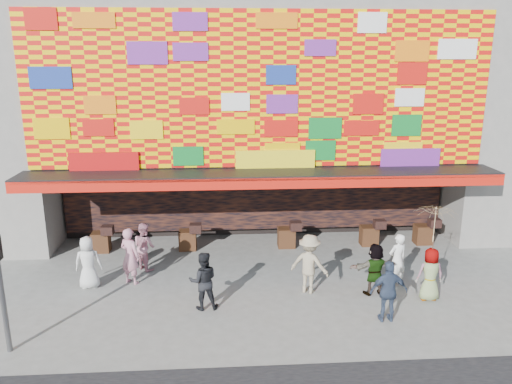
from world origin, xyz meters
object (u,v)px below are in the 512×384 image
Objects in this scene: ped_e at (389,291)px; ped_i at (144,246)px; ped_f at (375,269)px; ped_h at (397,260)px; ped_b at (130,256)px; ped_d at (309,264)px; ped_c at (203,281)px; ped_a at (88,262)px; parasol at (435,224)px; ped_g at (430,274)px.

ped_i is at bearing -28.94° from ped_e.
ped_f is 0.95m from ped_h.
ped_d is (5.22, -0.95, 0.00)m from ped_b.
ped_c is at bearing 170.37° from ped_i.
ped_d is 1.06× the size of ped_e.
ped_a is at bearing -28.70° from ped_c.
ped_d is at bearing 168.34° from ped_a.
ped_d reaches higher than ped_b.
ped_b is 1.13× the size of ped_i.
ped_h reaches higher than ped_f.
ped_b is 7.45m from ped_e.
parasol is (1.43, -0.45, 1.46)m from ped_f.
ped_c reaches higher than ped_g.
ped_a is 1.04× the size of ped_g.
ped_c is 1.04× the size of ped_i.
ped_b is 0.87× the size of parasol.
ped_d is 2.46m from ped_e.
ped_a is 9.05m from ped_h.
ped_b is at bearing -9.83° from ped_g.
ped_d is 1.08× the size of ped_h.
ped_c is 0.92× the size of ped_d.
ped_h is 1.80m from parasol.
ped_i is at bearing 162.01° from parasol.
ped_f is at bearing 12.53° from ped_h.
ped_c is 5.74m from ped_h.
ped_i is 8.76m from parasol.
ped_g is 1.46m from parasol.
ped_h is at bearing -154.53° from ped_b.
ped_h is at bearing -174.46° from ped_c.
ped_d is 1.15× the size of ped_g.
ped_e is 1.87m from ped_g.
ped_i is at bearing -28.00° from ped_f.
ped_c is 3.09m from ped_d.
ped_c is 1.00× the size of ped_h.
ped_d reaches higher than ped_h.
ped_a is 9.86m from parasol.
ped_e reaches higher than ped_h.
ped_i is at bearing 7.55° from ped_d.
ped_e is at bearing -145.08° from parasol.
parasol is at bearing -160.41° from ped_b.
ped_g is at bearing 152.56° from ped_f.
ped_d is at bearing 168.19° from parasol.
ped_e reaches higher than ped_i.
ped_a is 1.91m from ped_i.
parasol is (8.22, -2.67, 1.45)m from ped_i.
ped_f is (0.11, 1.52, -0.06)m from ped_e.
ped_c is (3.39, -1.50, 0.01)m from ped_a.
parasol is (6.26, 0.09, 1.41)m from ped_c.
ped_e is 2.33m from parasol.
ped_e is 0.83× the size of parasol.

